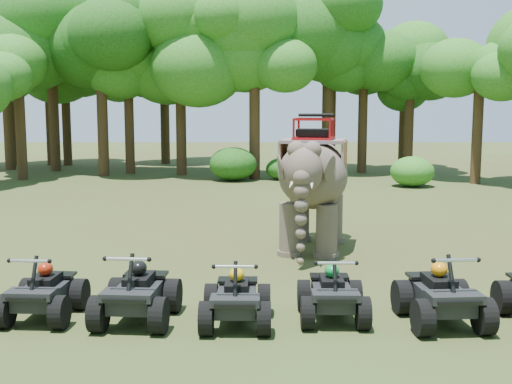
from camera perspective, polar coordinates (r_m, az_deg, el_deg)
ground at (r=13.78m, az=0.02°, el=-8.53°), size 110.00×110.00×0.00m
elephant at (r=17.20m, az=5.07°, el=0.84°), size 2.74×4.60×3.61m
atv_0 at (r=12.36m, az=-18.42°, el=-7.85°), size 1.32×1.74×1.24m
atv_1 at (r=11.76m, az=-10.54°, el=-8.16°), size 1.45×1.89×1.33m
atv_2 at (r=11.41m, az=-1.76°, el=-8.78°), size 1.24×1.68×1.23m
atv_3 at (r=11.78m, az=6.81°, el=-8.34°), size 1.22×1.66×1.21m
atv_4 at (r=11.90m, az=16.19°, el=-8.11°), size 1.45×1.90×1.34m
tree_0 at (r=33.80m, az=-0.13°, el=8.61°), size 6.15×6.15×8.79m
tree_1 at (r=37.84m, az=6.69°, el=9.35°), size 6.98×6.98×9.97m
tree_2 at (r=37.34m, az=13.48°, el=7.10°), size 5.04×5.04×7.21m
tree_3 at (r=33.56m, az=19.14°, el=6.65°), size 4.88×4.88×6.98m
tree_29 at (r=35.52m, az=-20.28°, el=7.15°), size 5.34×5.34×7.63m
tree_30 at (r=36.33m, az=-13.57°, el=8.87°), size 6.63×6.63×9.47m
tree_31 at (r=35.99m, az=-6.72°, el=8.66°), size 6.29×6.29×8.99m
tree_32 at (r=36.49m, az=6.40°, el=9.58°), size 7.12×7.12×10.17m
tree_33 at (r=37.14m, az=-11.24°, el=7.50°), size 5.36×5.36×7.66m
tree_34 at (r=40.06m, az=13.02°, el=7.51°), size 5.41×5.41×7.73m
tree_35 at (r=41.58m, az=-21.30°, el=9.01°), size 7.27×7.27×10.38m
tree_36 at (r=43.41m, az=-16.57°, el=7.86°), size 5.92×5.92×8.45m
tree_37 at (r=39.89m, az=-17.64°, el=9.00°), size 7.02×7.02×10.03m
tree_38 at (r=44.00m, az=-17.92°, el=9.27°), size 7.49×7.49×10.70m
tree_40 at (r=43.13m, az=-8.15°, el=9.06°), size 6.92×6.92×9.89m
tree_41 at (r=37.49m, az=9.49°, el=7.63°), size 5.44×5.44×7.77m
tree_42 at (r=44.56m, az=-20.89°, el=8.39°), size 6.71×6.71×9.58m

